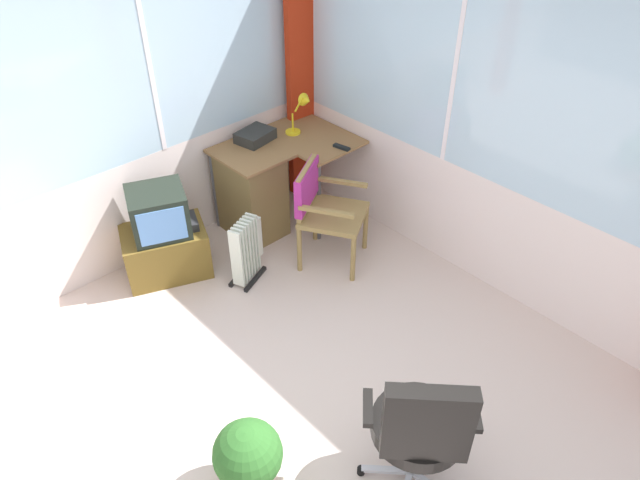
{
  "coord_description": "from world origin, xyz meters",
  "views": [
    {
      "loc": [
        -1.16,
        -1.42,
        3.09
      ],
      "look_at": [
        0.96,
        0.84,
        0.73
      ],
      "focal_mm": 32.73,
      "sensor_mm": 36.0,
      "label": 1
    }
  ],
  "objects_px": {
    "wooden_armchair": "(319,202)",
    "office_chair": "(422,427)",
    "desk": "(255,189)",
    "potted_plant": "(248,456)",
    "paper_tray": "(255,136)",
    "desk_lamp": "(303,108)",
    "tv_remote": "(342,147)",
    "space_heater": "(247,249)",
    "tv_on_stand": "(164,238)"
  },
  "relations": [
    {
      "from": "tv_on_stand",
      "to": "space_heater",
      "type": "bearing_deg",
      "value": -49.09
    },
    {
      "from": "desk_lamp",
      "to": "wooden_armchair",
      "type": "height_order",
      "value": "desk_lamp"
    },
    {
      "from": "wooden_armchair",
      "to": "office_chair",
      "type": "relative_size",
      "value": 0.85
    },
    {
      "from": "desk",
      "to": "potted_plant",
      "type": "xyz_separation_m",
      "value": [
        -1.55,
        -1.91,
        -0.13
      ]
    },
    {
      "from": "tv_on_stand",
      "to": "potted_plant",
      "type": "height_order",
      "value": "tv_on_stand"
    },
    {
      "from": "tv_remote",
      "to": "paper_tray",
      "type": "relative_size",
      "value": 0.5
    },
    {
      "from": "office_chair",
      "to": "wooden_armchair",
      "type": "bearing_deg",
      "value": 60.77
    },
    {
      "from": "wooden_armchair",
      "to": "potted_plant",
      "type": "height_order",
      "value": "wooden_armchair"
    },
    {
      "from": "wooden_armchair",
      "to": "office_chair",
      "type": "bearing_deg",
      "value": -119.23
    },
    {
      "from": "desk",
      "to": "tv_on_stand",
      "type": "relative_size",
      "value": 1.46
    },
    {
      "from": "wooden_armchair",
      "to": "office_chair",
      "type": "distance_m",
      "value": 2.14
    },
    {
      "from": "tv_remote",
      "to": "space_heater",
      "type": "height_order",
      "value": "tv_remote"
    },
    {
      "from": "paper_tray",
      "to": "tv_on_stand",
      "type": "distance_m",
      "value": 1.15
    },
    {
      "from": "paper_tray",
      "to": "potted_plant",
      "type": "xyz_separation_m",
      "value": [
        -1.7,
        -2.05,
        -0.53
      ]
    },
    {
      "from": "desk_lamp",
      "to": "tv_on_stand",
      "type": "xyz_separation_m",
      "value": [
        -1.44,
        0.04,
        -0.66
      ]
    },
    {
      "from": "desk",
      "to": "potted_plant",
      "type": "bearing_deg",
      "value": -129.08
    },
    {
      "from": "desk_lamp",
      "to": "paper_tray",
      "type": "xyz_separation_m",
      "value": [
        -0.4,
        0.16,
        -0.18
      ]
    },
    {
      "from": "desk_lamp",
      "to": "tv_remote",
      "type": "bearing_deg",
      "value": -85.35
    },
    {
      "from": "desk",
      "to": "tv_remote",
      "type": "height_order",
      "value": "tv_remote"
    },
    {
      "from": "desk_lamp",
      "to": "office_chair",
      "type": "distance_m",
      "value": 2.94
    },
    {
      "from": "desk",
      "to": "potted_plant",
      "type": "distance_m",
      "value": 2.47
    },
    {
      "from": "desk",
      "to": "tv_remote",
      "type": "relative_size",
      "value": 7.43
    },
    {
      "from": "office_chair",
      "to": "space_heater",
      "type": "bearing_deg",
      "value": 77.58
    },
    {
      "from": "desk_lamp",
      "to": "paper_tray",
      "type": "height_order",
      "value": "desk_lamp"
    },
    {
      "from": "desk",
      "to": "tv_remote",
      "type": "distance_m",
      "value": 0.83
    },
    {
      "from": "tv_remote",
      "to": "tv_on_stand",
      "type": "distance_m",
      "value": 1.61
    },
    {
      "from": "paper_tray",
      "to": "wooden_armchair",
      "type": "xyz_separation_m",
      "value": [
        -0.02,
        -0.81,
        -0.27
      ]
    },
    {
      "from": "desk_lamp",
      "to": "space_heater",
      "type": "distance_m",
      "value": 1.32
    },
    {
      "from": "tv_remote",
      "to": "office_chair",
      "type": "height_order",
      "value": "office_chair"
    },
    {
      "from": "tv_on_stand",
      "to": "space_heater",
      "type": "height_order",
      "value": "tv_on_stand"
    },
    {
      "from": "desk",
      "to": "tv_remote",
      "type": "xyz_separation_m",
      "value": [
        0.58,
        -0.46,
        0.37
      ]
    },
    {
      "from": "space_heater",
      "to": "tv_on_stand",
      "type": "bearing_deg",
      "value": 130.91
    },
    {
      "from": "tv_on_stand",
      "to": "wooden_armchair",
      "type": "bearing_deg",
      "value": -34.16
    },
    {
      "from": "desk_lamp",
      "to": "tv_on_stand",
      "type": "relative_size",
      "value": 0.46
    },
    {
      "from": "space_heater",
      "to": "wooden_armchair",
      "type": "bearing_deg",
      "value": -18.37
    },
    {
      "from": "paper_tray",
      "to": "tv_on_stand",
      "type": "height_order",
      "value": "paper_tray"
    },
    {
      "from": "wooden_armchair",
      "to": "potted_plant",
      "type": "xyz_separation_m",
      "value": [
        -1.68,
        -1.24,
        -0.27
      ]
    },
    {
      "from": "paper_tray",
      "to": "office_chair",
      "type": "bearing_deg",
      "value": -111.6
    },
    {
      "from": "paper_tray",
      "to": "space_heater",
      "type": "distance_m",
      "value": 1.02
    },
    {
      "from": "paper_tray",
      "to": "space_heater",
      "type": "bearing_deg",
      "value": -134.6
    },
    {
      "from": "office_chair",
      "to": "potted_plant",
      "type": "relative_size",
      "value": 2.02
    },
    {
      "from": "desk",
      "to": "tv_remote",
      "type": "bearing_deg",
      "value": -38.42
    },
    {
      "from": "desk_lamp",
      "to": "wooden_armchair",
      "type": "xyz_separation_m",
      "value": [
        -0.42,
        -0.65,
        -0.45
      ]
    },
    {
      "from": "desk",
      "to": "potted_plant",
      "type": "height_order",
      "value": "desk"
    },
    {
      "from": "desk_lamp",
      "to": "office_chair",
      "type": "bearing_deg",
      "value": -120.15
    },
    {
      "from": "office_chair",
      "to": "desk_lamp",
      "type": "bearing_deg",
      "value": 59.85
    },
    {
      "from": "tv_remote",
      "to": "space_heater",
      "type": "xyz_separation_m",
      "value": [
        -1.04,
        -0.02,
        -0.5
      ]
    },
    {
      "from": "desk",
      "to": "desk_lamp",
      "type": "bearing_deg",
      "value": -2.79
    },
    {
      "from": "potted_plant",
      "to": "desk_lamp",
      "type": "bearing_deg",
      "value": 41.98
    },
    {
      "from": "paper_tray",
      "to": "potted_plant",
      "type": "relative_size",
      "value": 0.61
    }
  ]
}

